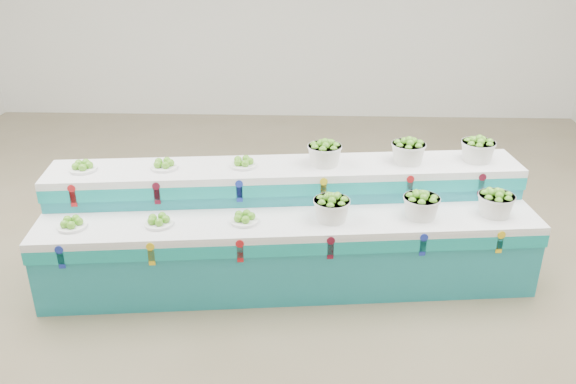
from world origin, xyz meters
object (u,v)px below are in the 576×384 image
(display_stand, at_px, (288,227))
(plate_upper_mid, at_px, (164,164))
(basket_upper_right, at_px, (478,149))

(display_stand, bearing_deg, plate_upper_mid, 166.33)
(plate_upper_mid, bearing_deg, basket_upper_right, 6.04)
(display_stand, xyz_separation_m, basket_upper_right, (1.80, 0.47, 0.63))
(display_stand, height_order, basket_upper_right, basket_upper_right)
(plate_upper_mid, relative_size, basket_upper_right, 0.80)
(basket_upper_right, bearing_deg, display_stand, -165.38)
(basket_upper_right, bearing_deg, plate_upper_mid, -173.96)
(display_stand, height_order, plate_upper_mid, plate_upper_mid)
(display_stand, relative_size, basket_upper_right, 13.85)
(display_stand, distance_m, plate_upper_mid, 1.30)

